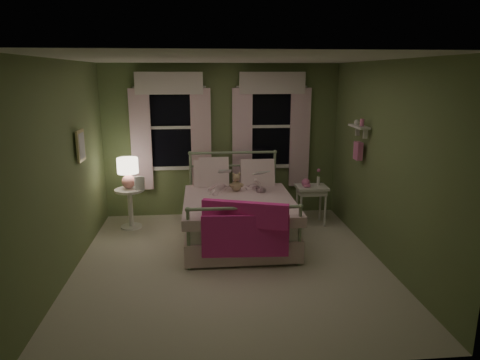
{
  "coord_description": "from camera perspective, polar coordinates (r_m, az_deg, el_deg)",
  "views": [
    {
      "loc": [
        -0.36,
        -5.19,
        2.43
      ],
      "look_at": [
        0.17,
        0.52,
        1.0
      ],
      "focal_mm": 32.0,
      "sensor_mm": 36.0,
      "label": 1
    }
  ],
  "objects": [
    {
      "name": "nightstand_right",
      "position": [
        7.08,
        9.5,
        -1.59
      ],
      "size": [
        0.5,
        0.4,
        0.64
      ],
      "color": "white",
      "rests_on": "ground"
    },
    {
      "name": "table_lamp",
      "position": [
        6.95,
        -14.72,
        1.27
      ],
      "size": [
        0.33,
        0.33,
        0.49
      ],
      "color": "pink",
      "rests_on": "nightstand_left"
    },
    {
      "name": "bed",
      "position": [
        6.41,
        -0.33,
        -4.69
      ],
      "size": [
        1.58,
        2.04,
        1.18
      ],
      "color": "white",
      "rests_on": "ground"
    },
    {
      "name": "pink_throw",
      "position": [
        5.38,
        0.67,
        -5.78
      ],
      "size": [
        1.1,
        0.44,
        0.71
      ],
      "color": "#F12F99",
      "rests_on": "bed"
    },
    {
      "name": "child_right",
      "position": [
        6.71,
        1.77,
        0.79
      ],
      "size": [
        0.38,
        0.33,
        0.65
      ],
      "primitive_type": "imported",
      "rotation": [
        0.0,
        0.0,
        3.43
      ],
      "color": "#F7D1DD",
      "rests_on": "bed"
    },
    {
      "name": "teddy_bear",
      "position": [
        6.56,
        -0.49,
        -0.47
      ],
      "size": [
        0.22,
        0.17,
        0.3
      ],
      "color": "tan",
      "rests_on": "bed"
    },
    {
      "name": "window_left",
      "position": [
        7.28,
        -9.23,
        7.45
      ],
      "size": [
        1.34,
        0.13,
        1.96
      ],
      "color": "black",
      "rests_on": "room_shell"
    },
    {
      "name": "nightstand_left",
      "position": [
        7.08,
        -14.45,
        -2.96
      ],
      "size": [
        0.46,
        0.46,
        0.65
      ],
      "color": "white",
      "rests_on": "ground"
    },
    {
      "name": "book_right",
      "position": [
        6.47,
        2.05,
        0.48
      ],
      "size": [
        0.22,
        0.16,
        0.26
      ],
      "primitive_type": "imported",
      "rotation": [
        1.22,
        0.0,
        0.26
      ],
      "color": "beige",
      "rests_on": "child_right"
    },
    {
      "name": "book_left",
      "position": [
        6.41,
        -2.92,
        0.74
      ],
      "size": [
        0.2,
        0.12,
        0.26
      ],
      "primitive_type": "imported",
      "rotation": [
        1.22,
        0.0,
        0.0
      ],
      "color": "beige",
      "rests_on": "child_left"
    },
    {
      "name": "wall_shelf",
      "position": [
        6.37,
        15.55,
        5.31
      ],
      "size": [
        0.15,
        0.5,
        0.6
      ],
      "color": "white",
      "rests_on": "room_shell"
    },
    {
      "name": "framed_picture",
      "position": [
        6.08,
        -20.46,
        4.3
      ],
      "size": [
        0.03,
        0.32,
        0.42
      ],
      "color": "beige",
      "rests_on": "room_shell"
    },
    {
      "name": "pink_toy",
      "position": [
        7.01,
        8.77,
        -0.38
      ],
      "size": [
        0.14,
        0.19,
        0.14
      ],
      "color": "pink",
      "rests_on": "nightstand_right"
    },
    {
      "name": "child_left",
      "position": [
        6.65,
        -3.02,
        1.42
      ],
      "size": [
        0.34,
        0.26,
        0.83
      ],
      "primitive_type": "imported",
      "rotation": [
        0.0,
        0.0,
        2.93
      ],
      "color": "#F7D1DD",
      "rests_on": "bed"
    },
    {
      "name": "book_nightstand",
      "position": [
        6.92,
        -13.85,
        -1.25
      ],
      "size": [
        0.21,
        0.25,
        0.02
      ],
      "primitive_type": "imported",
      "rotation": [
        0.0,
        0.0,
        -0.21
      ],
      "color": "beige",
      "rests_on": "nightstand_left"
    },
    {
      "name": "bud_vase",
      "position": [
        7.1,
        10.41,
        0.41
      ],
      "size": [
        0.06,
        0.06,
        0.28
      ],
      "color": "white",
      "rests_on": "nightstand_right"
    },
    {
      "name": "window_right",
      "position": [
        7.36,
        4.2,
        7.67
      ],
      "size": [
        1.34,
        0.13,
        1.96
      ],
      "color": "black",
      "rests_on": "room_shell"
    },
    {
      "name": "room_shell",
      "position": [
        5.32,
        -1.33,
        1.73
      ],
      "size": [
        4.2,
        4.2,
        4.2
      ],
      "color": "beige",
      "rests_on": "ground"
    }
  ]
}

